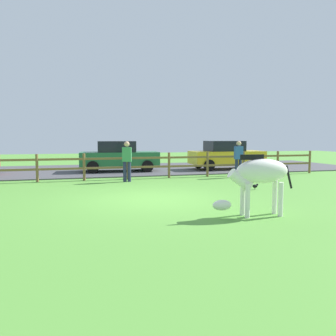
% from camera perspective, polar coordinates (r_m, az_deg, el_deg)
% --- Properties ---
extents(ground_plane, '(60.00, 60.00, 0.00)m').
position_cam_1_polar(ground_plane, '(10.03, -2.59, -5.19)').
color(ground_plane, '#549338').
extents(parking_asphalt, '(28.00, 7.40, 0.05)m').
position_cam_1_polar(parking_asphalt, '(19.13, -8.87, -0.26)').
color(parking_asphalt, '#47474C').
rests_on(parking_asphalt, ground_plane).
extents(paddock_fence, '(20.40, 0.11, 1.13)m').
position_cam_1_polar(paddock_fence, '(14.73, -10.24, 0.56)').
color(paddock_fence, brown).
rests_on(paddock_fence, ground_plane).
extents(zebra, '(1.94, 0.59, 1.41)m').
position_cam_1_polar(zebra, '(8.03, 14.86, -1.26)').
color(zebra, white).
rests_on(zebra, ground_plane).
extents(crow_on_grass, '(0.21, 0.10, 0.20)m').
position_cam_1_polar(crow_on_grass, '(12.17, 14.36, -2.93)').
color(crow_on_grass, black).
rests_on(crow_on_grass, ground_plane).
extents(parked_car_green, '(4.12, 2.14, 1.56)m').
position_cam_1_polar(parked_car_green, '(17.94, -8.21, 2.02)').
color(parked_car_green, '#236B38').
rests_on(parked_car_green, parking_asphalt).
extents(parked_car_yellow, '(4.04, 1.96, 1.56)m').
position_cam_1_polar(parked_car_yellow, '(19.18, 9.64, 2.20)').
color(parked_car_yellow, yellow).
rests_on(parked_car_yellow, parking_asphalt).
extents(visitor_left_of_tree, '(0.41, 0.31, 1.64)m').
position_cam_1_polar(visitor_left_of_tree, '(13.93, -6.87, 1.42)').
color(visitor_left_of_tree, '#232847').
rests_on(visitor_left_of_tree, ground_plane).
extents(visitor_right_of_tree, '(0.38, 0.25, 1.64)m').
position_cam_1_polar(visitor_right_of_tree, '(15.69, 11.68, 1.76)').
color(visitor_right_of_tree, '#232847').
rests_on(visitor_right_of_tree, ground_plane).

